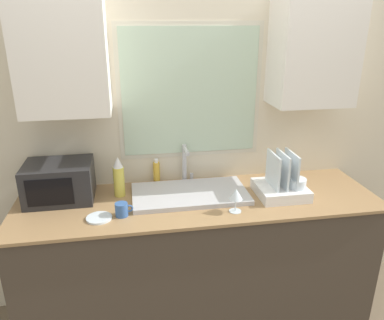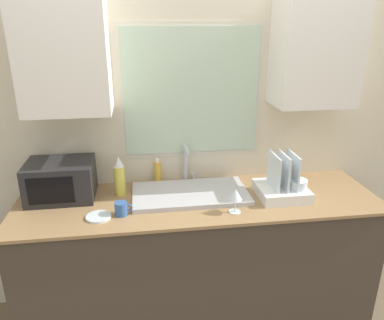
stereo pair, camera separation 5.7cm
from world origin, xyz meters
name	(u,v)px [view 1 (the left image)]	position (x,y,z in m)	size (l,w,h in m)	color
countertop	(198,260)	(0.00, 0.33, 0.47)	(2.30, 0.69, 0.94)	#42382D
wall_back	(190,116)	(0.00, 0.66, 1.40)	(6.00, 0.38, 2.60)	beige
sink_basin	(190,194)	(-0.05, 0.38, 0.95)	(0.74, 0.40, 0.03)	#B2B2B7
faucet	(185,161)	(-0.05, 0.59, 1.10)	(0.08, 0.16, 0.27)	#B7B7BC
microwave	(59,182)	(-0.87, 0.48, 1.06)	(0.41, 0.32, 0.24)	#232326
dish_rack	(282,186)	(0.54, 0.29, 1.01)	(0.31, 0.31, 0.29)	white
spray_bottle	(119,177)	(-0.50, 0.46, 1.07)	(0.07, 0.07, 0.27)	#D8CC4C
soap_bottle	(157,172)	(-0.25, 0.61, 1.02)	(0.05, 0.05, 0.18)	gold
mug_near_sink	(122,210)	(-0.48, 0.19, 0.98)	(0.11, 0.07, 0.08)	#335999
wine_glass	(236,195)	(0.18, 0.13, 1.05)	(0.08, 0.08, 0.15)	silver
small_plate	(99,218)	(-0.62, 0.17, 0.94)	(0.15, 0.15, 0.01)	silver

